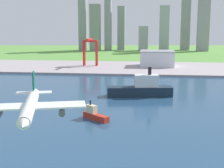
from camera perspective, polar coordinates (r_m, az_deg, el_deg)
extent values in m
plane|color=#59923F|center=(293.27, 2.27, -2.27)|extent=(2400.00, 2400.00, 0.00)
cube|color=navy|center=(235.27, 1.12, -5.41)|extent=(840.00, 360.00, 0.15)
cube|color=#9F949A|center=(480.00, 4.06, 2.80)|extent=(840.00, 140.00, 2.50)
cylinder|color=white|center=(102.11, -13.91, -3.67)|extent=(13.01, 35.50, 3.50)
cone|color=white|center=(83.55, -15.03, -6.84)|extent=(4.24, 4.60, 3.32)
cube|color=white|center=(103.97, -13.81, -3.71)|extent=(34.21, 16.56, 0.50)
cube|color=#0C5947|center=(117.07, -13.32, 0.06)|extent=(1.64, 4.28, 8.40)
cube|color=white|center=(117.65, -13.26, -1.45)|extent=(12.61, 7.02, 0.36)
cylinder|color=#4C4F54|center=(102.98, -8.62, -4.77)|extent=(3.20, 5.36, 1.92)
cube|color=#192838|center=(296.94, 4.77, -1.27)|extent=(58.99, 21.21, 8.47)
cube|color=silver|center=(295.91, 5.92, 0.57)|extent=(22.15, 13.62, 10.80)
cylinder|color=black|center=(294.96, 6.51, 2.25)|extent=(3.03, 3.03, 6.77)
cube|color=#B22D1E|center=(224.40, -2.79, -5.66)|extent=(19.93, 17.74, 3.94)
cube|color=beige|center=(226.56, -3.56, -4.29)|extent=(8.61, 8.10, 5.37)
cylinder|color=black|center=(226.35, -3.75, -3.20)|extent=(1.12, 1.12, 3.15)
cube|color=red|center=(492.17, -4.90, 5.17)|extent=(2.20, 2.20, 35.04)
cube|color=red|center=(488.73, -2.72, 5.16)|extent=(2.20, 2.20, 35.04)
cube|color=red|center=(499.98, -4.71, 5.25)|extent=(2.20, 2.20, 35.04)
cube|color=red|center=(496.59, -2.57, 5.24)|extent=(2.20, 2.20, 35.04)
cube|color=red|center=(492.96, -3.75, 7.40)|extent=(21.26, 10.00, 2.80)
cube|color=red|center=(484.12, -3.95, 7.67)|extent=(2.60, 35.45, 2.60)
cube|color=silver|center=(492.59, 7.76, 4.32)|extent=(48.38, 40.16, 21.46)
cube|color=gray|center=(491.55, 7.79, 5.64)|extent=(49.35, 40.96, 1.20)
cube|color=gray|center=(813.46, -5.01, 10.97)|extent=(18.11, 25.35, 147.46)
cube|color=gray|center=(795.88, -2.93, 9.63)|extent=(23.63, 21.65, 109.12)
cube|color=gray|center=(810.08, -0.69, 10.54)|extent=(15.07, 19.76, 134.03)
cube|color=gray|center=(820.16, 1.61, 9.55)|extent=(17.40, 18.96, 105.78)
cube|color=#A4A5AE|center=(807.04, 5.43, 7.82)|extent=(22.55, 27.52, 58.64)
cube|color=#999EA4|center=(779.77, 8.96, 9.35)|extent=(21.71, 25.71, 104.88)
cube|color=gray|center=(836.10, 12.53, 10.31)|extent=(21.59, 16.12, 134.48)
cube|color=gray|center=(816.28, 15.42, 9.67)|extent=(26.65, 18.94, 119.62)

